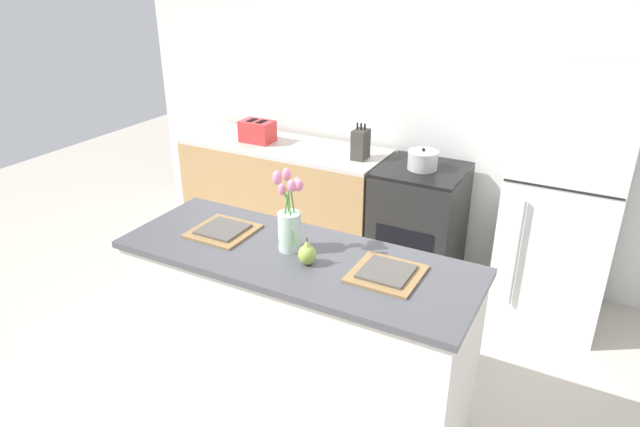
{
  "coord_description": "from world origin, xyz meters",
  "views": [
    {
      "loc": [
        1.27,
        -2.1,
        2.29
      ],
      "look_at": [
        0.0,
        0.25,
        1.07
      ],
      "focal_mm": 32.0,
      "sensor_mm": 36.0,
      "label": 1
    }
  ],
  "objects_px": {
    "plate_setting_left": "(223,230)",
    "flower_vase": "(289,221)",
    "toaster": "(257,131)",
    "refrigerator": "(563,202)",
    "plate_setting_right": "(386,273)",
    "stove_range": "(418,226)",
    "knife_block": "(361,144)",
    "pear_figurine": "(307,254)",
    "cooking_pot": "(423,160)"
  },
  "relations": [
    {
      "from": "plate_setting_left",
      "to": "knife_block",
      "type": "distance_m",
      "value": 1.55
    },
    {
      "from": "plate_setting_right",
      "to": "stove_range",
      "type": "bearing_deg",
      "value": 103.07
    },
    {
      "from": "flower_vase",
      "to": "refrigerator",
      "type": "bearing_deg",
      "value": 54.86
    },
    {
      "from": "stove_range",
      "to": "knife_block",
      "type": "relative_size",
      "value": 3.35
    },
    {
      "from": "knife_block",
      "to": "cooking_pot",
      "type": "bearing_deg",
      "value": 0.85
    },
    {
      "from": "refrigerator",
      "to": "pear_figurine",
      "type": "distance_m",
      "value": 1.92
    },
    {
      "from": "stove_range",
      "to": "flower_vase",
      "type": "xyz_separation_m",
      "value": [
        -0.15,
        -1.57,
        0.66
      ]
    },
    {
      "from": "refrigerator",
      "to": "cooking_pot",
      "type": "relative_size",
      "value": 7.78
    },
    {
      "from": "stove_range",
      "to": "refrigerator",
      "type": "height_order",
      "value": "refrigerator"
    },
    {
      "from": "plate_setting_left",
      "to": "flower_vase",
      "type": "bearing_deg",
      "value": 0.45
    },
    {
      "from": "toaster",
      "to": "knife_block",
      "type": "distance_m",
      "value": 0.91
    },
    {
      "from": "stove_range",
      "to": "refrigerator",
      "type": "relative_size",
      "value": 0.54
    },
    {
      "from": "refrigerator",
      "to": "plate_setting_right",
      "type": "relative_size",
      "value": 5.38
    },
    {
      "from": "stove_range",
      "to": "plate_setting_right",
      "type": "distance_m",
      "value": 1.69
    },
    {
      "from": "refrigerator",
      "to": "cooking_pot",
      "type": "bearing_deg",
      "value": -179.03
    },
    {
      "from": "pear_figurine",
      "to": "refrigerator",
      "type": "bearing_deg",
      "value": 59.98
    },
    {
      "from": "pear_figurine",
      "to": "knife_block",
      "type": "height_order",
      "value": "knife_block"
    },
    {
      "from": "toaster",
      "to": "knife_block",
      "type": "bearing_deg",
      "value": 0.38
    },
    {
      "from": "toaster",
      "to": "cooking_pot",
      "type": "relative_size",
      "value": 1.3
    },
    {
      "from": "refrigerator",
      "to": "plate_setting_right",
      "type": "xyz_separation_m",
      "value": [
        -0.59,
        -1.57,
        0.12
      ]
    },
    {
      "from": "plate_setting_left",
      "to": "toaster",
      "type": "height_order",
      "value": "toaster"
    },
    {
      "from": "toaster",
      "to": "cooking_pot",
      "type": "distance_m",
      "value": 1.39
    },
    {
      "from": "refrigerator",
      "to": "flower_vase",
      "type": "xyz_separation_m",
      "value": [
        -1.1,
        -1.57,
        0.27
      ]
    },
    {
      "from": "flower_vase",
      "to": "toaster",
      "type": "xyz_separation_m",
      "value": [
        -1.23,
        1.54,
        -0.12
      ]
    },
    {
      "from": "stove_range",
      "to": "pear_figurine",
      "type": "xyz_separation_m",
      "value": [
        -0.01,
        -1.65,
        0.56
      ]
    },
    {
      "from": "plate_setting_right",
      "to": "toaster",
      "type": "bearing_deg",
      "value": 138.62
    },
    {
      "from": "refrigerator",
      "to": "flower_vase",
      "type": "distance_m",
      "value": 1.93
    },
    {
      "from": "flower_vase",
      "to": "plate_setting_right",
      "type": "bearing_deg",
      "value": -0.36
    },
    {
      "from": "flower_vase",
      "to": "stove_range",
      "type": "bearing_deg",
      "value": 84.43
    },
    {
      "from": "pear_figurine",
      "to": "stove_range",
      "type": "bearing_deg",
      "value": 89.81
    },
    {
      "from": "plate_setting_left",
      "to": "plate_setting_right",
      "type": "xyz_separation_m",
      "value": [
        0.93,
        0.0,
        0.0
      ]
    },
    {
      "from": "stove_range",
      "to": "plate_setting_right",
      "type": "relative_size",
      "value": 2.9
    },
    {
      "from": "stove_range",
      "to": "plate_setting_left",
      "type": "relative_size",
      "value": 2.9
    },
    {
      "from": "pear_figurine",
      "to": "plate_setting_right",
      "type": "distance_m",
      "value": 0.38
    },
    {
      "from": "stove_range",
      "to": "cooking_pot",
      "type": "distance_m",
      "value": 0.52
    },
    {
      "from": "plate_setting_left",
      "to": "knife_block",
      "type": "height_order",
      "value": "knife_block"
    },
    {
      "from": "refrigerator",
      "to": "pear_figurine",
      "type": "xyz_separation_m",
      "value": [
        -0.96,
        -1.65,
        0.17
      ]
    },
    {
      "from": "knife_block",
      "to": "plate_setting_left",
      "type": "bearing_deg",
      "value": -93.25
    },
    {
      "from": "pear_figurine",
      "to": "plate_setting_left",
      "type": "height_order",
      "value": "pear_figurine"
    },
    {
      "from": "knife_block",
      "to": "toaster",
      "type": "bearing_deg",
      "value": -179.62
    },
    {
      "from": "flower_vase",
      "to": "pear_figurine",
      "type": "relative_size",
      "value": 3.03
    },
    {
      "from": "plate_setting_left",
      "to": "refrigerator",
      "type": "bearing_deg",
      "value": 46.04
    },
    {
      "from": "refrigerator",
      "to": "toaster",
      "type": "relative_size",
      "value": 6.0
    },
    {
      "from": "plate_setting_right",
      "to": "toaster",
      "type": "xyz_separation_m",
      "value": [
        -1.75,
        1.54,
        0.03
      ]
    },
    {
      "from": "refrigerator",
      "to": "plate_setting_left",
      "type": "relative_size",
      "value": 5.38
    },
    {
      "from": "refrigerator",
      "to": "toaster",
      "type": "bearing_deg",
      "value": -179.29
    },
    {
      "from": "plate_setting_left",
      "to": "plate_setting_right",
      "type": "distance_m",
      "value": 0.93
    },
    {
      "from": "stove_range",
      "to": "refrigerator",
      "type": "distance_m",
      "value": 1.03
    },
    {
      "from": "refrigerator",
      "to": "flower_vase",
      "type": "relative_size",
      "value": 3.95
    },
    {
      "from": "flower_vase",
      "to": "pear_figurine",
      "type": "bearing_deg",
      "value": -30.51
    }
  ]
}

